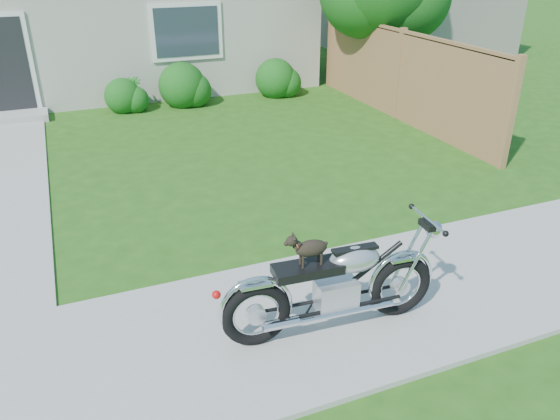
# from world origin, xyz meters

# --- Properties ---
(ground) EXTENTS (80.00, 80.00, 0.00)m
(ground) POSITION_xyz_m (0.00, 0.00, 0.00)
(ground) COLOR #235114
(ground) RESTS_ON ground
(sidewalk) EXTENTS (24.00, 2.20, 0.04)m
(sidewalk) POSITION_xyz_m (0.00, 0.00, 0.02)
(sidewalk) COLOR #9E9B93
(sidewalk) RESTS_ON ground
(walkway) EXTENTS (1.20, 8.00, 0.03)m
(walkway) POSITION_xyz_m (-1.50, 5.00, 0.01)
(walkway) COLOR #9E9B93
(walkway) RESTS_ON ground
(fence) EXTENTS (0.12, 6.62, 1.90)m
(fence) POSITION_xyz_m (6.30, 5.75, 0.94)
(fence) COLOR #9C7546
(fence) RESTS_ON ground
(shrub_row) EXTENTS (10.94, 1.09, 1.09)m
(shrub_row) POSITION_xyz_m (0.37, 8.50, 0.41)
(shrub_row) COLOR #165215
(shrub_row) RESTS_ON ground
(potted_plant_right) EXTENTS (0.58, 0.58, 0.74)m
(potted_plant_right) POSITION_xyz_m (1.06, 8.55, 0.37)
(potted_plant_right) COLOR #1E6D1F
(potted_plant_right) RESTS_ON ground
(motorcycle_with_dog) EXTENTS (2.22, 0.60, 1.11)m
(motorcycle_with_dog) POSITION_xyz_m (1.65, -0.31, 0.54)
(motorcycle_with_dog) COLOR black
(motorcycle_with_dog) RESTS_ON sidewalk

